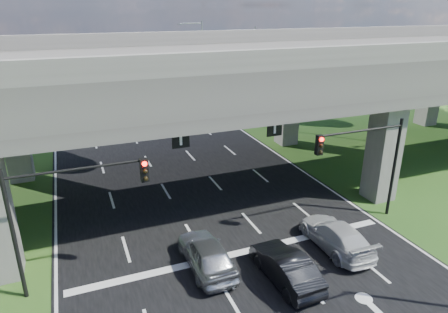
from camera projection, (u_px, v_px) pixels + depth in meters
ground at (273, 296)px, 17.43m from camera, size 160.00×160.00×0.00m
road at (200, 199)px, 26.11m from camera, size 18.00×120.00×0.03m
overpass at (187, 73)px, 25.04m from camera, size 80.00×15.00×10.00m
signal_right at (367, 154)px, 22.07m from camera, size 5.76×0.54×6.00m
signal_left at (66, 203)px, 16.67m from camera, size 5.76×0.54×6.00m
streetlight_far at (251, 70)px, 39.68m from camera, size 3.38×0.25×10.00m
streetlight_beyond at (200, 53)px, 53.58m from camera, size 3.38×0.25×10.00m
tree_left_far at (11, 66)px, 47.61m from camera, size 4.80×4.80×8.32m
tree_right_near at (259, 76)px, 44.66m from camera, size 4.20×4.20×7.28m
tree_right_mid at (252, 68)px, 52.76m from camera, size 3.91×3.90×6.76m
tree_right_far at (204, 57)px, 58.10m from camera, size 4.50×4.50×7.80m
car_silver at (206, 253)px, 19.06m from camera, size 1.91×4.62×1.57m
car_dark at (285, 267)px, 18.19m from camera, size 1.69×4.46×1.45m
car_white at (336, 235)px, 20.68m from camera, size 2.09×4.92×1.42m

